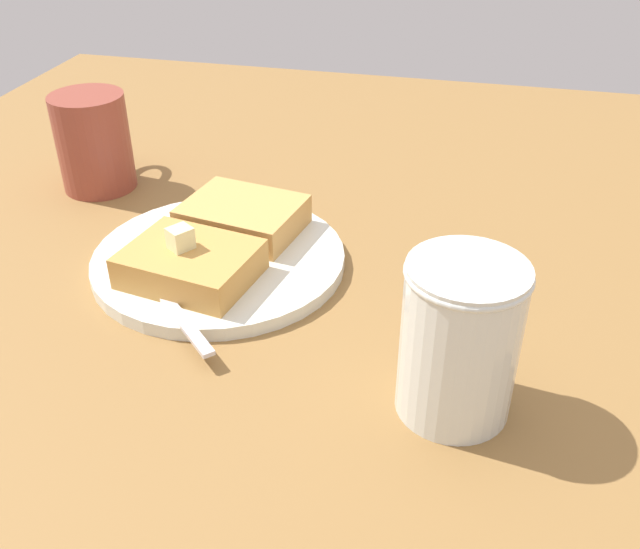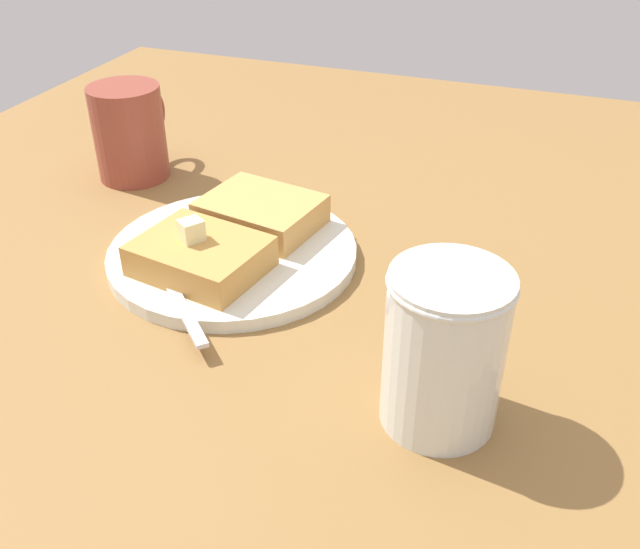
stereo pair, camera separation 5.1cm
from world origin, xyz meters
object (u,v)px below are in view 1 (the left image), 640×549
at_px(plate, 220,257).
at_px(fork, 160,292).
at_px(syrup_jar, 459,345).
at_px(coffee_mug, 95,141).

xyz_separation_m(plate, fork, (-0.07, 0.02, 0.01)).
height_order(syrup_jar, coffee_mug, syrup_jar).
bearing_deg(syrup_jar, coffee_mug, 57.06).
bearing_deg(syrup_jar, plate, 58.04).
relative_size(syrup_jar, coffee_mug, 1.03).
xyz_separation_m(syrup_jar, coffee_mug, (0.24, 0.38, -0.00)).
bearing_deg(coffee_mug, syrup_jar, -122.94).
bearing_deg(fork, coffee_mug, 38.77).
relative_size(plate, fork, 1.71).
relative_size(fork, syrup_jar, 1.17).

